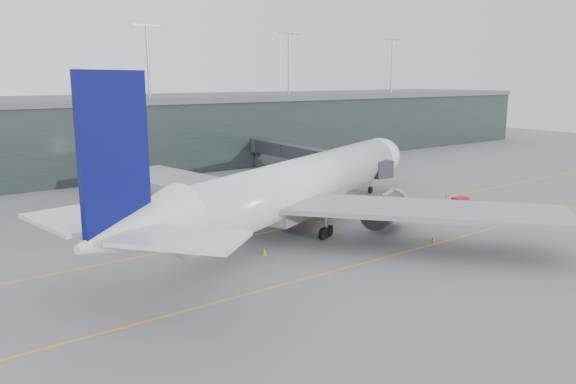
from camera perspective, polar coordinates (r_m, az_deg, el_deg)
ground at (r=75.33m, az=-2.36°, el=-3.13°), size 320.00×320.00×0.00m
taxiline_a at (r=72.17m, az=-0.56°, el=-3.77°), size 160.00×0.25×0.02m
taxiline_b at (r=60.55m, az=8.50°, el=-6.92°), size 160.00×0.25×0.02m
taxiline_lead_main at (r=94.43m, az=-6.73°, el=-0.19°), size 0.25×60.00×0.02m
terminal at (r=125.65m, az=-17.61°, el=5.76°), size 240.00×36.00×29.00m
main_aircraft at (r=72.65m, az=1.56°, el=0.78°), size 66.82×61.59×19.64m
jet_bridge at (r=107.81m, az=1.00°, el=3.89°), size 6.18×42.59×6.35m
gse_cart at (r=87.45m, az=17.08°, el=-0.98°), size 2.41×1.61×1.59m
baggage_dolly at (r=90.25m, az=21.13°, el=-1.33°), size 3.60×3.18×0.31m
uld_a at (r=81.25m, az=-8.46°, el=-1.41°), size 2.27×1.86×1.99m
uld_b at (r=84.31m, az=-8.77°, el=-1.03°), size 2.04×1.69×1.74m
uld_c at (r=84.68m, az=-6.14°, el=-0.86°), size 2.47×2.20×1.89m
cone_nose at (r=94.21m, az=15.83°, el=-0.35°), size 0.48×0.48×0.76m
cone_wing_stbd at (r=69.02m, az=14.55°, el=-4.55°), size 0.46×0.46×0.74m
cone_wing_port at (r=88.99m, az=-2.28°, el=-0.60°), size 0.47×0.47×0.74m
cone_tail at (r=61.71m, az=-2.40°, el=-6.06°), size 0.50×0.50×0.80m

